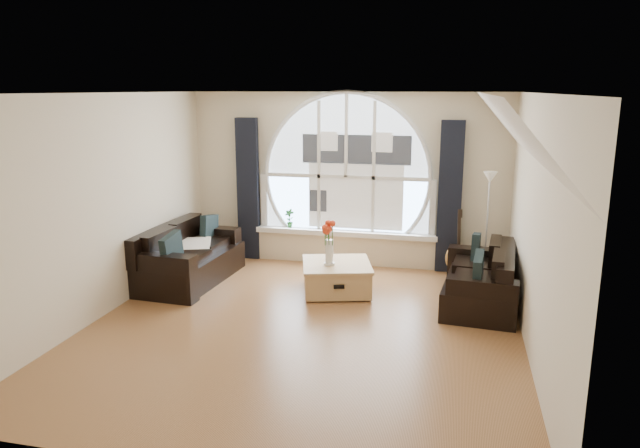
{
  "coord_description": "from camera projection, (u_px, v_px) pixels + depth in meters",
  "views": [
    {
      "loc": [
        1.66,
        -6.21,
        2.75
      ],
      "look_at": [
        0.0,
        0.9,
        1.05
      ],
      "focal_mm": 32.79,
      "sensor_mm": 36.0,
      "label": 1
    }
  ],
  "objects": [
    {
      "name": "wall_left",
      "position": [
        104.0,
        206.0,
        7.13
      ],
      "size": [
        0.01,
        5.5,
        2.7
      ],
      "primitive_type": "cube",
      "color": "beige",
      "rests_on": "ground"
    },
    {
      "name": "sofa_right",
      "position": [
        480.0,
        275.0,
        7.54
      ],
      "size": [
        0.98,
        1.72,
        0.73
      ],
      "primitive_type": "cube",
      "rotation": [
        0.0,
        0.0,
        -0.1
      ],
      "color": "black",
      "rests_on": "ground"
    },
    {
      "name": "sofa_left",
      "position": [
        189.0,
        255.0,
        8.45
      ],
      "size": [
        1.03,
        1.89,
        0.82
      ],
      "primitive_type": "cube",
      "rotation": [
        0.0,
        0.0,
        -0.06
      ],
      "color": "black",
      "rests_on": "ground"
    },
    {
      "name": "wall_right",
      "position": [
        536.0,
        227.0,
        6.02
      ],
      "size": [
        0.01,
        5.5,
        2.7
      ],
      "primitive_type": "cube",
      "color": "beige",
      "rests_on": "ground"
    },
    {
      "name": "vase_flowers",
      "position": [
        329.0,
        237.0,
        7.86
      ],
      "size": [
        0.24,
        0.24,
        0.7
      ],
      "primitive_type": "cube",
      "color": "white",
      "rests_on": "coffee_chest"
    },
    {
      "name": "guitar",
      "position": [
        458.0,
        243.0,
        8.58
      ],
      "size": [
        0.39,
        0.29,
        1.06
      ],
      "primitive_type": "cube",
      "rotation": [
        0.0,
        0.0,
        0.13
      ],
      "color": "brown",
      "rests_on": "ground"
    },
    {
      "name": "ceiling",
      "position": [
        301.0,
        93.0,
        6.27
      ],
      "size": [
        5.0,
        5.5,
        0.01
      ],
      "primitive_type": "cube",
      "color": "silver",
      "rests_on": "ground"
    },
    {
      "name": "floor_lamp",
      "position": [
        487.0,
        227.0,
        8.44
      ],
      "size": [
        0.24,
        0.24,
        1.6
      ],
      "primitive_type": "cube",
      "color": "#B2B2B2",
      "rests_on": "ground"
    },
    {
      "name": "attic_slope",
      "position": [
        513.0,
        129.0,
        5.86
      ],
      "size": [
        0.92,
        5.5,
        0.72
      ],
      "primitive_type": "cube",
      "color": "silver",
      "rests_on": "ground"
    },
    {
      "name": "throw_blanket",
      "position": [
        191.0,
        246.0,
        8.52
      ],
      "size": [
        0.71,
        0.71,
        0.1
      ],
      "primitive_type": "cube",
      "rotation": [
        0.0,
        0.0,
        0.37
      ],
      "color": "silver",
      "rests_on": "sofa_left"
    },
    {
      "name": "window_sill",
      "position": [
        345.0,
        233.0,
        9.28
      ],
      "size": [
        2.9,
        0.22,
        0.08
      ],
      "primitive_type": "cube",
      "color": "white",
      "rests_on": "wall_back"
    },
    {
      "name": "wall_back",
      "position": [
        347.0,
        180.0,
        9.18
      ],
      "size": [
        5.0,
        0.01,
        2.7
      ],
      "primitive_type": "cube",
      "color": "beige",
      "rests_on": "ground"
    },
    {
      "name": "ground",
      "position": [
        303.0,
        327.0,
        6.88
      ],
      "size": [
        5.0,
        5.5,
        0.01
      ],
      "primitive_type": "cube",
      "color": "brown",
      "rests_on": "ground"
    },
    {
      "name": "curtain_right",
      "position": [
        450.0,
        198.0,
        8.76
      ],
      "size": [
        0.35,
        0.12,
        2.3
      ],
      "primitive_type": "cube",
      "color": "black",
      "rests_on": "ground"
    },
    {
      "name": "wall_front",
      "position": [
        198.0,
        299.0,
        3.97
      ],
      "size": [
        5.0,
        0.01,
        2.7
      ],
      "primitive_type": "cube",
      "color": "beige",
      "rests_on": "ground"
    },
    {
      "name": "coffee_chest",
      "position": [
        337.0,
        276.0,
        8.05
      ],
      "size": [
        1.13,
        1.13,
        0.45
      ],
      "primitive_type": "cube",
      "rotation": [
        0.0,
        0.0,
        0.27
      ],
      "color": "tan",
      "rests_on": "ground"
    },
    {
      "name": "arched_window",
      "position": [
        346.0,
        162.0,
        9.09
      ],
      "size": [
        2.6,
        0.06,
        2.15
      ],
      "primitive_type": "cube",
      "color": "silver",
      "rests_on": "wall_back"
    },
    {
      "name": "window_frame",
      "position": [
        346.0,
        163.0,
        9.06
      ],
      "size": [
        2.76,
        0.08,
        2.15
      ],
      "primitive_type": "cube",
      "color": "white",
      "rests_on": "wall_back"
    },
    {
      "name": "curtain_left",
      "position": [
        248.0,
        189.0,
        9.47
      ],
      "size": [
        0.35,
        0.12,
        2.3
      ],
      "primitive_type": "cube",
      "color": "black",
      "rests_on": "ground"
    },
    {
      "name": "neighbor_house",
      "position": [
        356.0,
        171.0,
        9.07
      ],
      "size": [
        1.7,
        0.02,
        1.5
      ],
      "primitive_type": "cube",
      "color": "silver",
      "rests_on": "wall_back"
    },
    {
      "name": "potted_plant",
      "position": [
        290.0,
        218.0,
        9.44
      ],
      "size": [
        0.18,
        0.15,
        0.3
      ],
      "primitive_type": "imported",
      "rotation": [
        0.0,
        0.0,
        -0.27
      ],
      "color": "#1E6023",
      "rests_on": "window_sill"
    }
  ]
}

